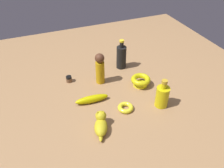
{
  "coord_description": "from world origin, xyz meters",
  "views": [
    {
      "loc": [
        -0.38,
        -0.94,
        0.86
      ],
      "look_at": [
        0.0,
        0.0,
        0.09
      ],
      "focal_mm": 37.02,
      "sensor_mm": 36.0,
      "label": 1
    }
  ],
  "objects_px": {
    "bowl": "(141,80)",
    "cat_figurine": "(101,124)",
    "bangle": "(126,108)",
    "bottle_short": "(162,96)",
    "nail_polish_jar": "(69,79)",
    "person_figure_adult": "(100,68)",
    "banana": "(92,99)",
    "bottle_tall": "(121,57)"
  },
  "relations": [
    {
      "from": "bottle_short",
      "to": "person_figure_adult",
      "type": "bearing_deg",
      "value": 126.32
    },
    {
      "from": "cat_figurine",
      "to": "bottle_tall",
      "type": "height_order",
      "value": "bottle_tall"
    },
    {
      "from": "person_figure_adult",
      "to": "bottle_tall",
      "type": "height_order",
      "value": "bottle_tall"
    },
    {
      "from": "bottle_short",
      "to": "cat_figurine",
      "type": "bearing_deg",
      "value": -173.47
    },
    {
      "from": "nail_polish_jar",
      "to": "person_figure_adult",
      "type": "relative_size",
      "value": 0.19
    },
    {
      "from": "person_figure_adult",
      "to": "cat_figurine",
      "type": "bearing_deg",
      "value": -109.13
    },
    {
      "from": "banana",
      "to": "bottle_tall",
      "type": "height_order",
      "value": "bottle_tall"
    },
    {
      "from": "banana",
      "to": "cat_figurine",
      "type": "distance_m",
      "value": 0.21
    },
    {
      "from": "person_figure_adult",
      "to": "cat_figurine",
      "type": "relative_size",
      "value": 1.35
    },
    {
      "from": "nail_polish_jar",
      "to": "bottle_tall",
      "type": "height_order",
      "value": "bottle_tall"
    },
    {
      "from": "nail_polish_jar",
      "to": "cat_figurine",
      "type": "relative_size",
      "value": 0.26
    },
    {
      "from": "bangle",
      "to": "bottle_short",
      "type": "bearing_deg",
      "value": -11.76
    },
    {
      "from": "nail_polish_jar",
      "to": "bottle_tall",
      "type": "xyz_separation_m",
      "value": [
        0.37,
        0.03,
        0.06
      ]
    },
    {
      "from": "bowl",
      "to": "person_figure_adult",
      "type": "distance_m",
      "value": 0.26
    },
    {
      "from": "nail_polish_jar",
      "to": "person_figure_adult",
      "type": "xyz_separation_m",
      "value": [
        0.18,
        -0.08,
        0.08
      ]
    },
    {
      "from": "bowl",
      "to": "cat_figurine",
      "type": "height_order",
      "value": "cat_figurine"
    },
    {
      "from": "bowl",
      "to": "banana",
      "type": "height_order",
      "value": "bowl"
    },
    {
      "from": "banana",
      "to": "bangle",
      "type": "bearing_deg",
      "value": -36.85
    },
    {
      "from": "bottle_short",
      "to": "bottle_tall",
      "type": "xyz_separation_m",
      "value": [
        -0.05,
        0.43,
        0.02
      ]
    },
    {
      "from": "nail_polish_jar",
      "to": "bangle",
      "type": "height_order",
      "value": "nail_polish_jar"
    },
    {
      "from": "bowl",
      "to": "bangle",
      "type": "relative_size",
      "value": 1.39
    },
    {
      "from": "nail_polish_jar",
      "to": "person_figure_adult",
      "type": "distance_m",
      "value": 0.21
    },
    {
      "from": "nail_polish_jar",
      "to": "cat_figurine",
      "type": "distance_m",
      "value": 0.44
    },
    {
      "from": "nail_polish_jar",
      "to": "banana",
      "type": "bearing_deg",
      "value": -72.74
    },
    {
      "from": "bottle_short",
      "to": "bottle_tall",
      "type": "bearing_deg",
      "value": 96.72
    },
    {
      "from": "bottle_tall",
      "to": "bangle",
      "type": "bearing_deg",
      "value": -110.38
    },
    {
      "from": "banana",
      "to": "bottle_tall",
      "type": "relative_size",
      "value": 0.93
    },
    {
      "from": "bangle",
      "to": "nail_polish_jar",
      "type": "bearing_deg",
      "value": 121.71
    },
    {
      "from": "person_figure_adult",
      "to": "bangle",
      "type": "bearing_deg",
      "value": -81.46
    },
    {
      "from": "bowl",
      "to": "bangle",
      "type": "xyz_separation_m",
      "value": [
        -0.17,
        -0.16,
        -0.02
      ]
    },
    {
      "from": "banana",
      "to": "cat_figurine",
      "type": "xyz_separation_m",
      "value": [
        -0.02,
        -0.21,
        0.02
      ]
    },
    {
      "from": "nail_polish_jar",
      "to": "bangle",
      "type": "distance_m",
      "value": 0.42
    },
    {
      "from": "person_figure_adult",
      "to": "bottle_tall",
      "type": "bearing_deg",
      "value": 29.72
    },
    {
      "from": "person_figure_adult",
      "to": "cat_figurine",
      "type": "xyz_separation_m",
      "value": [
        -0.13,
        -0.36,
        -0.07
      ]
    },
    {
      "from": "bottle_short",
      "to": "banana",
      "type": "bearing_deg",
      "value": 154.47
    },
    {
      "from": "bottle_short",
      "to": "person_figure_adult",
      "type": "height_order",
      "value": "person_figure_adult"
    },
    {
      "from": "bottle_short",
      "to": "bowl",
      "type": "bearing_deg",
      "value": 96.57
    },
    {
      "from": "cat_figurine",
      "to": "bangle",
      "type": "relative_size",
      "value": 1.75
    },
    {
      "from": "banana",
      "to": "cat_figurine",
      "type": "bearing_deg",
      "value": -92.7
    },
    {
      "from": "bowl",
      "to": "cat_figurine",
      "type": "xyz_separation_m",
      "value": [
        -0.34,
        -0.24,
        -0.0
      ]
    },
    {
      "from": "bowl",
      "to": "bangle",
      "type": "bearing_deg",
      "value": -137.16
    },
    {
      "from": "banana",
      "to": "person_figure_adult",
      "type": "xyz_separation_m",
      "value": [
        0.11,
        0.16,
        0.08
      ]
    }
  ]
}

